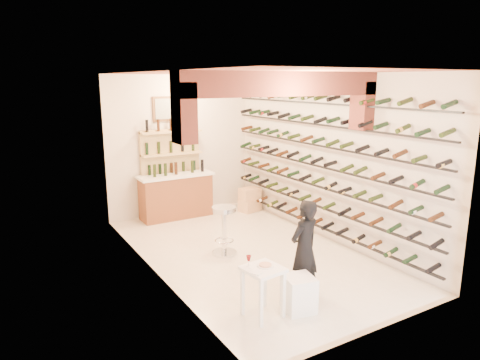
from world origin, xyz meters
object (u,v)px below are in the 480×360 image
(crate_lower, at_px, (250,205))
(person, at_px, (304,249))
(wine_rack, at_px, (316,161))
(chrome_barstool, at_px, (224,227))
(white_stool, at_px, (299,294))
(tasting_table, at_px, (263,276))
(back_counter, at_px, (176,195))

(crate_lower, bearing_deg, person, -111.47)
(wine_rack, distance_m, chrome_barstool, 2.20)
(wine_rack, distance_m, white_stool, 3.20)
(tasting_table, relative_size, person, 0.58)
(wine_rack, bearing_deg, chrome_barstool, 174.81)
(person, bearing_deg, wine_rack, -146.15)
(chrome_barstool, bearing_deg, crate_lower, 48.28)
(tasting_table, relative_size, crate_lower, 1.72)
(tasting_table, bearing_deg, chrome_barstool, 67.90)
(wine_rack, xyz_separation_m, person, (-1.70, -1.79, -0.83))
(back_counter, height_order, person, person)
(chrome_barstool, bearing_deg, wine_rack, -5.19)
(back_counter, relative_size, person, 1.18)
(back_counter, distance_m, person, 4.44)
(wine_rack, xyz_separation_m, white_stool, (-2.03, -2.11, -1.30))
(white_stool, distance_m, person, 0.66)
(white_stool, distance_m, crate_lower, 4.71)
(wine_rack, xyz_separation_m, chrome_barstool, (-1.94, 0.18, -1.04))
(person, bearing_deg, chrome_barstool, -95.73)
(crate_lower, bearing_deg, tasting_table, -119.91)
(tasting_table, distance_m, person, 0.87)
(white_stool, bearing_deg, chrome_barstool, 87.63)
(white_stool, distance_m, chrome_barstool, 2.30)
(back_counter, bearing_deg, wine_rack, -55.34)
(white_stool, bearing_deg, back_counter, 87.60)
(tasting_table, xyz_separation_m, chrome_barstool, (0.60, 2.15, -0.06))
(wine_rack, bearing_deg, crate_lower, 93.41)
(tasting_table, height_order, person, person)
(wine_rack, height_order, white_stool, wine_rack)
(back_counter, bearing_deg, white_stool, -92.40)
(wine_rack, relative_size, tasting_table, 6.80)
(wine_rack, relative_size, chrome_barstool, 6.46)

